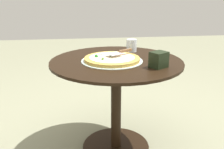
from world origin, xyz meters
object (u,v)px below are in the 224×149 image
(pizza_server, at_px, (120,52))
(napkin_dispenser, at_px, (159,60))
(drinking_cup, at_px, (132,45))
(pizza_on_tray, at_px, (112,59))
(patio_table, at_px, (116,87))

(pizza_server, xyz_separation_m, napkin_dispenser, (-0.24, -0.21, -0.00))
(drinking_cup, bearing_deg, pizza_server, 149.72)
(pizza_on_tray, height_order, napkin_dispenser, napkin_dispenser)
(drinking_cup, bearing_deg, patio_table, 146.85)
(pizza_on_tray, bearing_deg, napkin_dispenser, -124.90)
(pizza_server, height_order, drinking_cup, drinking_cup)
(napkin_dispenser, bearing_deg, pizza_server, 99.79)
(drinking_cup, bearing_deg, pizza_on_tray, 143.63)
(pizza_server, distance_m, napkin_dispenser, 0.32)
(pizza_server, distance_m, drinking_cup, 0.25)
(pizza_on_tray, distance_m, pizza_server, 0.09)
(pizza_on_tray, xyz_separation_m, drinking_cup, (0.26, -0.20, 0.04))
(patio_table, bearing_deg, napkin_dispenser, -131.06)
(pizza_on_tray, relative_size, drinking_cup, 4.27)
(pizza_server, xyz_separation_m, drinking_cup, (0.22, -0.13, -0.00))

